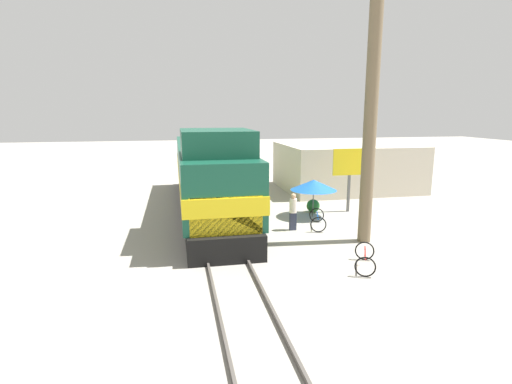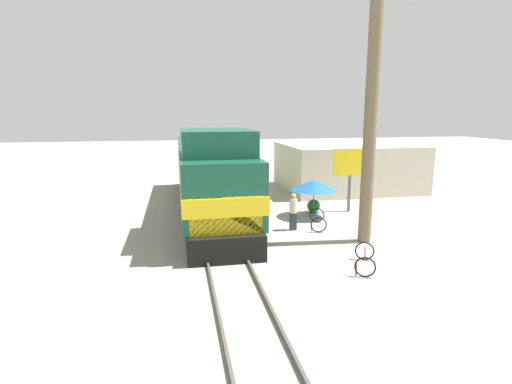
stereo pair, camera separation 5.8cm
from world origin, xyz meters
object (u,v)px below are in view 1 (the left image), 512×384
object	(u,v)px
bicycle_spare	(365,258)
person_bystander	(293,210)
vendor_umbrella	(314,185)
utility_pole	(371,107)
billboard_sign	(350,166)
locomotive	(208,176)
bicycle	(317,219)

from	to	relation	value
bicycle_spare	person_bystander	bearing A→B (deg)	-51.07
vendor_umbrella	bicycle_spare	distance (m)	7.13
utility_pole	billboard_sign	world-z (taller)	utility_pole
billboard_sign	bicycle_spare	xyz separation A→B (m)	(-2.80, -7.64, -2.16)
billboard_sign	person_bystander	xyz separation A→B (m)	(-3.95, -2.76, -1.59)
person_bystander	vendor_umbrella	bearing A→B (deg)	50.86
bicycle_spare	utility_pole	bearing A→B (deg)	-90.10
locomotive	vendor_umbrella	size ratio (longest dim) A/B	7.10
person_bystander	locomotive	bearing A→B (deg)	129.74
utility_pole	vendor_umbrella	distance (m)	5.79
locomotive	bicycle_spare	xyz separation A→B (m)	(4.63, -9.06, -1.59)
person_bystander	utility_pole	bearing A→B (deg)	-40.65
locomotive	bicycle	size ratio (longest dim) A/B	9.04
utility_pole	bicycle_spare	world-z (taller)	utility_pole
vendor_umbrella	billboard_sign	distance (m)	2.48
vendor_umbrella	bicycle_spare	world-z (taller)	vendor_umbrella
utility_pole	vendor_umbrella	bearing A→B (deg)	100.32
locomotive	person_bystander	world-z (taller)	locomotive
locomotive	utility_pole	xyz separation A→B (m)	(5.96, -6.31, 3.60)
locomotive	bicycle_spare	world-z (taller)	locomotive
bicycle	bicycle_spare	xyz separation A→B (m)	(-0.13, -5.10, -0.01)
person_bystander	bicycle	xyz separation A→B (m)	(1.27, 0.22, -0.56)
locomotive	utility_pole	world-z (taller)	utility_pole
locomotive	utility_pole	bearing A→B (deg)	-46.65
person_bystander	bicycle_spare	bearing A→B (deg)	-76.78
person_bystander	bicycle	bearing A→B (deg)	9.87
locomotive	bicycle	xyz separation A→B (m)	(4.75, -3.96, -1.58)
locomotive	billboard_sign	size ratio (longest dim) A/B	4.90
vendor_umbrella	bicycle_spare	xyz separation A→B (m)	(-0.56, -6.98, -1.31)
bicycle	locomotive	bearing A→B (deg)	-22.59
billboard_sign	bicycle_spare	bearing A→B (deg)	-110.13
person_bystander	bicycle	world-z (taller)	person_bystander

